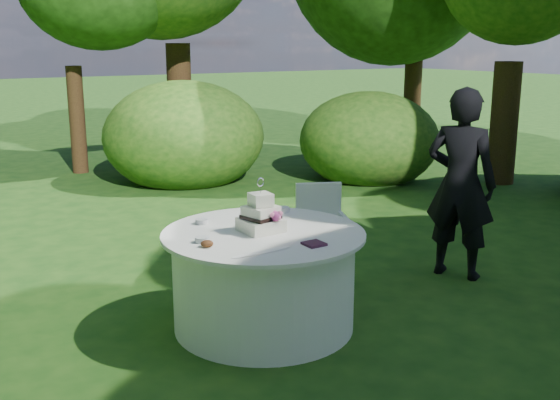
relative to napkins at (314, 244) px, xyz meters
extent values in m
plane|color=#153D10|center=(-0.13, 0.48, -0.78)|extent=(80.00, 80.00, 0.00)
cube|color=#421C31|center=(0.00, 0.00, 0.00)|extent=(0.14, 0.14, 0.02)
ellipsoid|color=white|center=(-0.41, 0.05, 0.00)|extent=(0.48, 0.07, 0.01)
imported|color=black|center=(2.02, 0.48, 0.12)|extent=(0.67, 0.78, 1.79)
cylinder|color=white|center=(-0.13, 0.48, -0.41)|extent=(1.40, 1.40, 0.74)
cylinder|color=silver|center=(-0.13, 0.48, -0.02)|extent=(1.56, 1.56, 0.03)
cube|color=silver|center=(-0.14, 0.51, 0.04)|extent=(0.30, 0.30, 0.10)
cube|color=white|center=(-0.14, 0.51, 0.14)|extent=(0.27, 0.27, 0.10)
cube|color=white|center=(-0.14, 0.51, 0.24)|extent=(0.17, 0.17, 0.10)
cube|color=black|center=(-0.14, 0.51, 0.11)|extent=(0.28, 0.28, 0.03)
sphere|color=#B83686|center=(-0.08, 0.39, 0.13)|extent=(0.08, 0.08, 0.08)
cylinder|color=silver|center=(-0.14, 0.51, 0.32)|extent=(0.01, 0.01, 0.05)
torus|color=silver|center=(-0.14, 0.51, 0.38)|extent=(0.07, 0.02, 0.07)
cube|color=silver|center=(0.85, 1.05, -0.34)|extent=(0.57, 0.57, 0.04)
cube|color=white|center=(0.94, 1.23, -0.10)|extent=(0.41, 0.22, 0.43)
cylinder|color=white|center=(0.62, 0.96, -0.57)|extent=(0.04, 0.04, 0.42)
cylinder|color=silver|center=(0.94, 0.82, -0.57)|extent=(0.04, 0.04, 0.42)
cylinder|color=white|center=(0.77, 1.28, -0.57)|extent=(0.04, 0.04, 0.42)
cylinder|color=white|center=(1.09, 1.14, -0.57)|extent=(0.04, 0.04, 0.42)
cube|color=silver|center=(0.67, 1.14, -0.18)|extent=(0.19, 0.37, 0.04)
cube|color=white|center=(1.04, 0.97, -0.18)|extent=(0.19, 0.37, 0.04)
cylinder|color=silver|center=(-0.42, 0.94, 0.01)|extent=(0.10, 0.10, 0.04)
cylinder|color=silver|center=(-0.64, 0.49, 0.01)|extent=(0.10, 0.10, 0.04)
cylinder|color=silver|center=(0.34, 0.92, 0.01)|extent=(0.10, 0.10, 0.04)
ellipsoid|color=#562D16|center=(-0.66, 0.37, 0.02)|extent=(0.09, 0.09, 0.05)
ellipsoid|color=#562D16|center=(0.21, 0.91, 0.02)|extent=(0.09, 0.09, 0.05)
camera|label=1|loc=(-2.62, -3.62, 1.39)|focal=42.00mm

